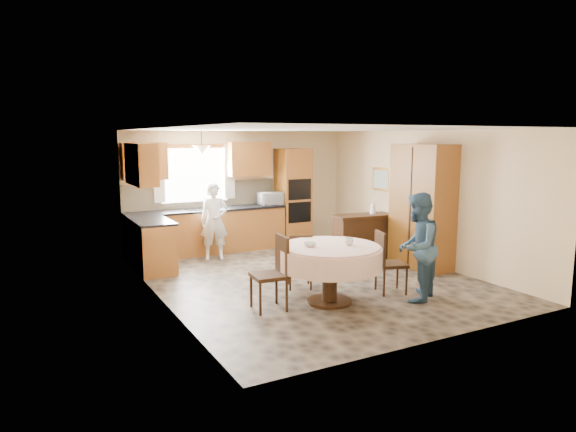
% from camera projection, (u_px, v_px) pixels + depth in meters
% --- Properties ---
extents(floor, '(5.00, 6.00, 0.01)m').
position_uv_depth(floor, '(309.00, 279.00, 8.68)').
color(floor, '#6F604D').
rests_on(floor, ground).
extents(ceiling, '(5.00, 6.00, 0.01)m').
position_uv_depth(ceiling, '(310.00, 129.00, 8.30)').
color(ceiling, white).
rests_on(ceiling, wall_back).
extents(wall_back, '(5.00, 0.02, 2.50)m').
position_uv_depth(wall_back, '(239.00, 189.00, 11.10)').
color(wall_back, beige).
rests_on(wall_back, floor).
extents(wall_front, '(5.00, 0.02, 2.50)m').
position_uv_depth(wall_front, '(443.00, 236.00, 5.87)').
color(wall_front, beige).
rests_on(wall_front, floor).
extents(wall_left, '(0.02, 6.00, 2.50)m').
position_uv_depth(wall_left, '(159.00, 217.00, 7.32)').
color(wall_left, beige).
rests_on(wall_left, floor).
extents(wall_right, '(0.02, 6.00, 2.50)m').
position_uv_depth(wall_right, '(424.00, 197.00, 9.65)').
color(wall_right, beige).
rests_on(wall_right, floor).
extents(window, '(1.40, 0.03, 1.10)m').
position_uv_depth(window, '(195.00, 175.00, 10.56)').
color(window, white).
rests_on(window, wall_back).
extents(curtain_left, '(0.22, 0.02, 1.15)m').
position_uv_depth(curtain_left, '(159.00, 174.00, 10.16)').
color(curtain_left, white).
rests_on(curtain_left, wall_back).
extents(curtain_right, '(0.22, 0.02, 1.15)m').
position_uv_depth(curtain_right, '(230.00, 171.00, 10.86)').
color(curtain_right, white).
rests_on(curtain_right, wall_back).
extents(base_cab_back, '(3.30, 0.60, 0.88)m').
position_uv_depth(base_cab_back, '(208.00, 232.00, 10.57)').
color(base_cab_back, '#B56830').
rests_on(base_cab_back, floor).
extents(counter_back, '(3.30, 0.64, 0.04)m').
position_uv_depth(counter_back, '(207.00, 210.00, 10.50)').
color(counter_back, black).
rests_on(counter_back, base_cab_back).
extents(base_cab_left, '(0.60, 1.20, 0.88)m').
position_uv_depth(base_cab_left, '(152.00, 246.00, 9.15)').
color(base_cab_left, '#B56830').
rests_on(base_cab_left, floor).
extents(counter_left, '(0.64, 1.20, 0.04)m').
position_uv_depth(counter_left, '(151.00, 221.00, 9.08)').
color(counter_left, black).
rests_on(counter_left, base_cab_left).
extents(backsplash, '(3.30, 0.02, 0.55)m').
position_uv_depth(backsplash, '(202.00, 195.00, 10.71)').
color(backsplash, tan).
rests_on(backsplash, wall_back).
extents(wall_cab_left, '(0.85, 0.33, 0.72)m').
position_uv_depth(wall_cab_left, '(144.00, 161.00, 9.90)').
color(wall_cab_left, '#A36928').
rests_on(wall_cab_left, wall_back).
extents(wall_cab_right, '(0.90, 0.33, 0.72)m').
position_uv_depth(wall_cab_right, '(249.00, 159.00, 10.93)').
color(wall_cab_right, '#A36928').
rests_on(wall_cab_right, wall_back).
extents(wall_cab_side, '(0.33, 1.20, 0.72)m').
position_uv_depth(wall_cab_side, '(141.00, 164.00, 8.87)').
color(wall_cab_side, '#A36928').
rests_on(wall_cab_side, wall_left).
extents(oven_tower, '(0.66, 0.62, 2.12)m').
position_uv_depth(oven_tower, '(293.00, 197.00, 11.40)').
color(oven_tower, '#B56830').
rests_on(oven_tower, floor).
extents(oven_upper, '(0.56, 0.01, 0.45)m').
position_uv_depth(oven_upper, '(300.00, 189.00, 11.09)').
color(oven_upper, black).
rests_on(oven_upper, oven_tower).
extents(oven_lower, '(0.56, 0.01, 0.45)m').
position_uv_depth(oven_lower, '(300.00, 212.00, 11.17)').
color(oven_lower, black).
rests_on(oven_lower, oven_tower).
extents(pendant, '(0.36, 0.36, 0.18)m').
position_uv_depth(pendant, '(202.00, 150.00, 10.07)').
color(pendant, beige).
rests_on(pendant, ceiling).
extents(sideboard, '(1.22, 0.59, 0.84)m').
position_uv_depth(sideboard, '(363.00, 239.00, 9.92)').
color(sideboard, '#3D2510').
rests_on(sideboard, floor).
extents(space_heater, '(0.44, 0.39, 0.50)m').
position_uv_depth(space_heater, '(380.00, 242.00, 10.46)').
color(space_heater, black).
rests_on(space_heater, floor).
extents(cupboard, '(0.59, 1.18, 2.25)m').
position_uv_depth(cupboard, '(423.00, 207.00, 9.31)').
color(cupboard, '#B56830').
rests_on(cupboard, floor).
extents(dining_table, '(1.48, 1.48, 0.85)m').
position_uv_depth(dining_table, '(330.00, 258.00, 7.33)').
color(dining_table, '#3D2510').
rests_on(dining_table, floor).
extents(chair_left, '(0.49, 0.49, 1.03)m').
position_uv_depth(chair_left, '(274.00, 269.00, 7.09)').
color(chair_left, '#3D2510').
rests_on(chair_left, floor).
extents(chair_back, '(0.50, 0.50, 0.88)m').
position_uv_depth(chair_back, '(300.00, 259.00, 8.05)').
color(chair_back, '#3D2510').
rests_on(chair_back, floor).
extents(chair_right, '(0.52, 0.52, 0.96)m').
position_uv_depth(chair_right, '(387.00, 259.00, 7.82)').
color(chair_right, '#3D2510').
rests_on(chair_right, floor).
extents(framed_picture, '(0.06, 0.58, 0.48)m').
position_uv_depth(framed_picture, '(382.00, 179.00, 10.67)').
color(framed_picture, gold).
rests_on(framed_picture, wall_right).
extents(microwave, '(0.51, 0.35, 0.28)m').
position_uv_depth(microwave, '(270.00, 198.00, 11.09)').
color(microwave, silver).
rests_on(microwave, counter_back).
extents(person_sink, '(0.62, 0.49, 1.49)m').
position_uv_depth(person_sink, '(214.00, 221.00, 10.01)').
color(person_sink, silver).
rests_on(person_sink, floor).
extents(person_dining, '(0.98, 0.93, 1.59)m').
position_uv_depth(person_dining, '(417.00, 247.00, 7.44)').
color(person_dining, '#32516D').
rests_on(person_dining, floor).
extents(bowl_sideboard, '(0.25, 0.25, 0.05)m').
position_uv_depth(bowl_sideboard, '(353.00, 217.00, 9.73)').
color(bowl_sideboard, '#B2B2B2').
rests_on(bowl_sideboard, sideboard).
extents(bottle_sideboard, '(0.15, 0.15, 0.31)m').
position_uv_depth(bottle_sideboard, '(373.00, 209.00, 9.94)').
color(bottle_sideboard, silver).
rests_on(bottle_sideboard, sideboard).
extents(cup_table, '(0.17, 0.17, 0.10)m').
position_uv_depth(cup_table, '(349.00, 241.00, 7.33)').
color(cup_table, '#B2B2B2').
rests_on(cup_table, dining_table).
extents(bowl_table, '(0.23, 0.23, 0.06)m').
position_uv_depth(bowl_table, '(310.00, 244.00, 7.24)').
color(bowl_table, '#B2B2B2').
rests_on(bowl_table, dining_table).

